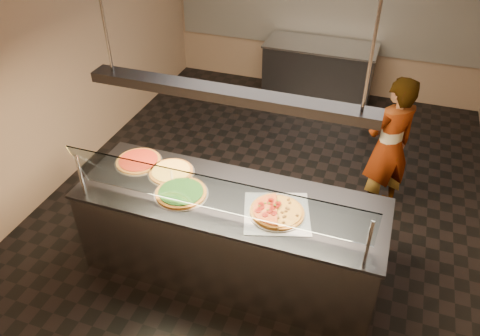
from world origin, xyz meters
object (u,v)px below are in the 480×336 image
(pizza_spinach, at_px, (181,192))
(pizza_spatula, at_px, (176,178))
(serving_counter, at_px, (230,235))
(pizza_tomato, at_px, (139,161))
(perforated_tray, at_px, (277,213))
(half_pizza_sausage, at_px, (290,214))
(half_pizza_pepperoni, at_px, (265,208))
(pizza_cheese, at_px, (171,171))
(worker, at_px, (389,147))
(prep_table, at_px, (318,73))
(sneeze_guard, at_px, (214,195))
(heat_lamp_housing, at_px, (228,94))

(pizza_spinach, xyz_separation_m, pizza_spatula, (-0.13, 0.17, 0.01))
(serving_counter, distance_m, pizza_tomato, 1.16)
(perforated_tray, distance_m, half_pizza_sausage, 0.11)
(pizza_spinach, xyz_separation_m, pizza_tomato, (-0.61, 0.31, -0.00))
(half_pizza_pepperoni, distance_m, pizza_spinach, 0.77)
(serving_counter, xyz_separation_m, pizza_cheese, (-0.65, 0.16, 0.48))
(serving_counter, distance_m, pizza_cheese, 0.82)
(pizza_spinach, distance_m, worker, 2.32)
(pizza_cheese, bearing_deg, pizza_spinach, -48.87)
(half_pizza_sausage, relative_size, prep_table, 0.30)
(pizza_cheese, height_order, worker, worker)
(half_pizza_pepperoni, bearing_deg, pizza_spatula, 171.22)
(sneeze_guard, distance_m, pizza_spinach, 0.57)
(half_pizza_pepperoni, bearing_deg, prep_table, 94.22)
(sneeze_guard, bearing_deg, worker, 55.15)
(pizza_tomato, bearing_deg, worker, 28.79)
(half_pizza_sausage, xyz_separation_m, heat_lamp_housing, (-0.57, 0.07, 0.99))
(pizza_tomato, xyz_separation_m, worker, (2.30, 1.27, -0.13))
(pizza_cheese, height_order, heat_lamp_housing, heat_lamp_housing)
(serving_counter, relative_size, worker, 1.71)
(perforated_tray, relative_size, pizza_cheese, 1.56)
(pizza_cheese, xyz_separation_m, prep_table, (0.71, 3.68, -0.48))
(sneeze_guard, distance_m, pizza_spatula, 0.74)
(sneeze_guard, height_order, half_pizza_sausage, sneeze_guard)
(pizza_cheese, relative_size, heat_lamp_housing, 0.19)
(half_pizza_pepperoni, distance_m, prep_table, 3.95)
(sneeze_guard, relative_size, pizza_tomato, 5.56)
(half_pizza_sausage, distance_m, pizza_spinach, 0.99)
(pizza_tomato, height_order, prep_table, pizza_tomato)
(pizza_spinach, bearing_deg, serving_counter, 12.61)
(half_pizza_sausage, bearing_deg, sneeze_guard, -153.99)
(perforated_tray, relative_size, prep_table, 0.41)
(half_pizza_sausage, bearing_deg, pizza_spatula, 172.92)
(serving_counter, xyz_separation_m, prep_table, (0.06, 3.84, 0.00))
(prep_table, xyz_separation_m, worker, (1.21, -2.36, 0.35))
(sneeze_guard, bearing_deg, half_pizza_pepperoni, 38.62)
(serving_counter, relative_size, pizza_cheese, 6.32)
(pizza_spinach, distance_m, prep_table, 3.99)
(serving_counter, bearing_deg, pizza_spinach, -167.39)
(half_pizza_pepperoni, distance_m, heat_lamp_housing, 1.05)
(worker, relative_size, heat_lamp_housing, 0.71)
(half_pizza_pepperoni, bearing_deg, sneeze_guard, -141.38)
(pizza_spatula, xyz_separation_m, heat_lamp_housing, (0.55, -0.07, 0.99))
(pizza_spatula, height_order, heat_lamp_housing, heat_lamp_housing)
(half_pizza_sausage, xyz_separation_m, prep_table, (-0.51, 3.91, -0.49))
(pizza_tomato, bearing_deg, pizza_spatula, -16.70)
(serving_counter, relative_size, prep_table, 1.66)
(pizza_spinach, height_order, worker, worker)
(perforated_tray, relative_size, half_pizza_sausage, 1.37)
(pizza_spinach, relative_size, pizza_cheese, 1.12)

